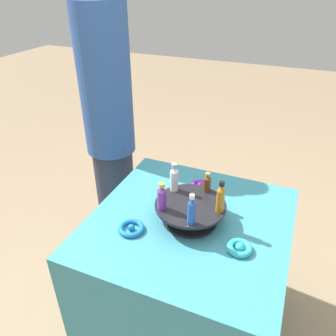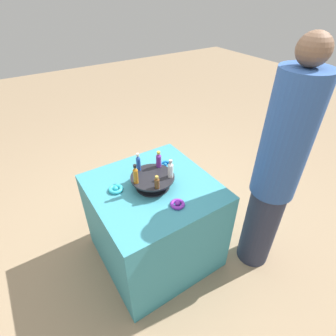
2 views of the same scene
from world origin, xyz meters
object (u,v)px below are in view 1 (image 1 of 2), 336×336
object	(u,v)px
bottle_blue	(191,211)
ribbon_bow_blue	(131,228)
bottle_amber	(221,197)
ribbon_bow_purple	(200,185)
bottle_purple	(162,197)
person_figure	(110,127)
bottle_clear	(174,178)
ribbon_bow_teal	(240,248)
bottle_brown	(207,183)
display_stand	(190,211)

from	to	relation	value
bottle_blue	ribbon_bow_blue	xyz separation A→B (m)	(-0.24, -0.04, -0.14)
bottle_amber	ribbon_bow_purple	size ratio (longest dim) A/B	1.50
bottle_amber	ribbon_bow_blue	size ratio (longest dim) A/B	1.31
bottle_purple	person_figure	distance (m)	0.78
ribbon_bow_purple	person_figure	world-z (taller)	person_figure
bottle_clear	bottle_amber	bearing A→B (deg)	-16.09
bottle_amber	bottle_clear	bearing A→B (deg)	163.91
ribbon_bow_blue	ribbon_bow_teal	bearing A→B (deg)	7.66
bottle_clear	ribbon_bow_teal	xyz separation A→B (m)	(0.33, -0.16, -0.13)
ribbon_bow_teal	ribbon_bow_purple	size ratio (longest dim) A/B	1.04
ribbon_bow_purple	ribbon_bow_blue	xyz separation A→B (m)	(-0.17, -0.40, -0.00)
bottle_blue	ribbon_bow_purple	bearing A→B (deg)	101.64
bottle_amber	person_figure	world-z (taller)	person_figure
bottle_amber	bottle_brown	distance (m)	0.14
bottle_brown	bottle_blue	bearing A→B (deg)	-88.09
display_stand	bottle_amber	distance (m)	0.16
person_figure	display_stand	bearing A→B (deg)	-0.00
bottle_purple	ribbon_bow_teal	xyz separation A→B (m)	(0.33, -0.02, -0.13)
bottle_amber	ribbon_bow_purple	xyz separation A→B (m)	(-0.16, 0.25, -0.14)
ribbon_bow_teal	ribbon_bow_blue	bearing A→B (deg)	-172.34
bottle_blue	bottle_brown	bearing A→B (deg)	91.91
ribbon_bow_teal	bottle_brown	bearing A→B (deg)	133.09
bottle_blue	ribbon_bow_teal	world-z (taller)	bottle_blue
bottle_brown	ribbon_bow_teal	bearing A→B (deg)	-46.91
ribbon_bow_blue	bottle_brown	bearing A→B (deg)	49.29
bottle_blue	bottle_purple	distance (m)	0.14
bottle_amber	ribbon_bow_blue	xyz separation A→B (m)	(-0.32, -0.16, -0.14)
bottle_blue	bottle_brown	size ratio (longest dim) A/B	1.47
ribbon_bow_teal	bottle_blue	bearing A→B (deg)	-174.37
bottle_brown	ribbon_bow_blue	world-z (taller)	bottle_brown
bottle_brown	ribbon_bow_purple	bearing A→B (deg)	116.94
bottle_amber	ribbon_bow_teal	size ratio (longest dim) A/B	1.44
ribbon_bow_teal	person_figure	xyz separation A→B (m)	(-0.90, 0.56, 0.12)
bottle_brown	ribbon_bow_blue	bearing A→B (deg)	-130.71
display_stand	ribbon_bow_teal	world-z (taller)	display_stand
display_stand	ribbon_bow_purple	xyz separation A→B (m)	(-0.03, 0.25, -0.04)
ribbon_bow_blue	bottle_clear	bearing A→B (deg)	66.10
display_stand	bottle_amber	world-z (taller)	bottle_amber
bottle_purple	person_figure	xyz separation A→B (m)	(-0.57, 0.54, -0.01)
bottle_clear	bottle_brown	bearing A→B (deg)	19.91
ribbon_bow_blue	person_figure	size ratio (longest dim) A/B	0.06
ribbon_bow_teal	person_figure	bearing A→B (deg)	148.10
display_stand	ribbon_bow_teal	xyz separation A→B (m)	(0.23, -0.10, -0.04)
bottle_amber	bottle_clear	size ratio (longest dim) A/B	1.06
bottle_purple	ribbon_bow_purple	bearing A→B (deg)	79.08
bottle_blue	ribbon_bow_purple	world-z (taller)	bottle_blue
bottle_amber	ribbon_bow_teal	distance (m)	0.20
ribbon_bow_purple	person_figure	bearing A→B (deg)	161.28
ribbon_bow_teal	person_figure	world-z (taller)	person_figure
bottle_brown	ribbon_bow_blue	xyz separation A→B (m)	(-0.23, -0.27, -0.12)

